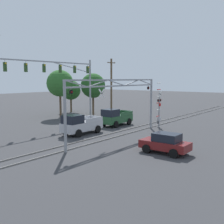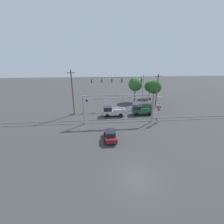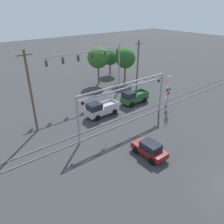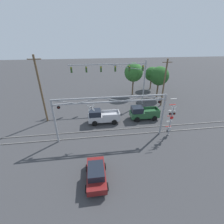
{
  "view_description": "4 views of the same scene",
  "coord_description": "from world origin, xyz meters",
  "px_view_note": "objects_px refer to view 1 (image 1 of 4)",
  "views": [
    {
      "loc": [
        -22.26,
        -1.42,
        5.96
      ],
      "look_at": [
        -0.07,
        15.6,
        2.61
      ],
      "focal_mm": 45.0,
      "sensor_mm": 36.0,
      "label": 1
    },
    {
      "loc": [
        -3.96,
        -12.76,
        12.33
      ],
      "look_at": [
        -1.37,
        15.06,
        2.44
      ],
      "focal_mm": 24.0,
      "sensor_mm": 36.0,
      "label": 2
    },
    {
      "loc": [
        -17.07,
        -3.78,
        14.55
      ],
      "look_at": [
        -1.71,
        15.63,
        2.26
      ],
      "focal_mm": 35.0,
      "sensor_mm": 36.0,
      "label": 3
    },
    {
      "loc": [
        -2.11,
        -1.46,
        12.23
      ],
      "look_at": [
        0.1,
        14.97,
        3.92
      ],
      "focal_mm": 24.0,
      "sensor_mm": 36.0,
      "label": 4
    }
  ],
  "objects_px": {
    "traffic_signal_span": "(69,76)",
    "utility_pole_right": "(111,88)",
    "crossing_gantry": "(116,96)",
    "background_tree_far_right_verge": "(71,90)",
    "pickup_truck_lead": "(80,125)",
    "sedan_waiting": "(165,143)",
    "pickup_truck_following": "(116,117)",
    "background_tree_beyond_span": "(60,83)",
    "background_tree_far_left_verge": "(93,86)",
    "crossing_signal_mast": "(159,110)"
  },
  "relations": [
    {
      "from": "traffic_signal_span",
      "to": "background_tree_far_left_verge",
      "type": "relative_size",
      "value": 2.04
    },
    {
      "from": "pickup_truck_following",
      "to": "background_tree_beyond_span",
      "type": "bearing_deg",
      "value": 83.71
    },
    {
      "from": "sedan_waiting",
      "to": "background_tree_far_left_verge",
      "type": "distance_m",
      "value": 25.24
    },
    {
      "from": "background_tree_far_left_verge",
      "to": "background_tree_far_right_verge",
      "type": "relative_size",
      "value": 1.2
    },
    {
      "from": "pickup_truck_following",
      "to": "utility_pole_right",
      "type": "xyz_separation_m",
      "value": [
        5.33,
        4.78,
        3.53
      ]
    },
    {
      "from": "sedan_waiting",
      "to": "background_tree_far_right_verge",
      "type": "xyz_separation_m",
      "value": [
        15.13,
        26.21,
        3.08
      ]
    },
    {
      "from": "crossing_gantry",
      "to": "pickup_truck_following",
      "type": "xyz_separation_m",
      "value": [
        5.87,
        4.49,
        -3.16
      ]
    },
    {
      "from": "background_tree_beyond_span",
      "to": "background_tree_far_right_verge",
      "type": "xyz_separation_m",
      "value": [
        5.74,
        3.58,
        -1.3
      ]
    },
    {
      "from": "pickup_truck_following",
      "to": "background_tree_far_right_verge",
      "type": "xyz_separation_m",
      "value": [
        7.02,
        15.17,
        2.85
      ]
    },
    {
      "from": "pickup_truck_lead",
      "to": "background_tree_far_right_verge",
      "type": "bearing_deg",
      "value": 48.39
    },
    {
      "from": "sedan_waiting",
      "to": "pickup_truck_following",
      "type": "bearing_deg",
      "value": 53.69
    },
    {
      "from": "traffic_signal_span",
      "to": "pickup_truck_following",
      "type": "bearing_deg",
      "value": -68.7
    },
    {
      "from": "utility_pole_right",
      "to": "background_tree_far_right_verge",
      "type": "relative_size",
      "value": 1.57
    },
    {
      "from": "pickup_truck_lead",
      "to": "background_tree_beyond_span",
      "type": "distance_m",
      "value": 14.93
    },
    {
      "from": "pickup_truck_lead",
      "to": "background_tree_far_left_verge",
      "type": "bearing_deg",
      "value": 36.35
    },
    {
      "from": "pickup_truck_lead",
      "to": "background_tree_far_left_verge",
      "type": "distance_m",
      "value": 16.62
    },
    {
      "from": "crossing_gantry",
      "to": "background_tree_beyond_span",
      "type": "distance_m",
      "value": 17.63
    },
    {
      "from": "pickup_truck_following",
      "to": "background_tree_far_left_verge",
      "type": "height_order",
      "value": "background_tree_far_left_verge"
    },
    {
      "from": "background_tree_beyond_span",
      "to": "background_tree_far_right_verge",
      "type": "bearing_deg",
      "value": 31.93
    },
    {
      "from": "crossing_signal_mast",
      "to": "pickup_truck_following",
      "type": "bearing_deg",
      "value": 111.77
    },
    {
      "from": "pickup_truck_following",
      "to": "background_tree_beyond_span",
      "type": "xyz_separation_m",
      "value": [
        1.28,
        11.59,
        4.15
      ]
    },
    {
      "from": "traffic_signal_span",
      "to": "utility_pole_right",
      "type": "bearing_deg",
      "value": -8.49
    },
    {
      "from": "traffic_signal_span",
      "to": "sedan_waiting",
      "type": "height_order",
      "value": "traffic_signal_span"
    },
    {
      "from": "utility_pole_right",
      "to": "background_tree_beyond_span",
      "type": "distance_m",
      "value": 7.95
    },
    {
      "from": "background_tree_far_left_verge",
      "to": "utility_pole_right",
      "type": "bearing_deg",
      "value": -102.34
    },
    {
      "from": "utility_pole_right",
      "to": "background_tree_beyond_span",
      "type": "height_order",
      "value": "utility_pole_right"
    },
    {
      "from": "pickup_truck_following",
      "to": "sedan_waiting",
      "type": "bearing_deg",
      "value": -126.31
    },
    {
      "from": "pickup_truck_following",
      "to": "background_tree_far_right_verge",
      "type": "height_order",
      "value": "background_tree_far_right_verge"
    },
    {
      "from": "background_tree_beyond_span",
      "to": "background_tree_far_left_verge",
      "type": "relative_size",
      "value": 1.07
    },
    {
      "from": "pickup_truck_lead",
      "to": "sedan_waiting",
      "type": "xyz_separation_m",
      "value": [
        -1.38,
        -10.73,
        -0.23
      ]
    },
    {
      "from": "crossing_gantry",
      "to": "pickup_truck_lead",
      "type": "bearing_deg",
      "value": 101.6
    },
    {
      "from": "pickup_truck_lead",
      "to": "sedan_waiting",
      "type": "distance_m",
      "value": 10.82
    },
    {
      "from": "crossing_gantry",
      "to": "background_tree_far_right_verge",
      "type": "bearing_deg",
      "value": 56.75
    },
    {
      "from": "background_tree_far_right_verge",
      "to": "crossing_signal_mast",
      "type": "bearing_deg",
      "value": -103.9
    },
    {
      "from": "pickup_truck_lead",
      "to": "background_tree_beyond_span",
      "type": "height_order",
      "value": "background_tree_beyond_span"
    },
    {
      "from": "background_tree_far_right_verge",
      "to": "pickup_truck_following",
      "type": "bearing_deg",
      "value": -114.83
    },
    {
      "from": "background_tree_beyond_span",
      "to": "background_tree_far_right_verge",
      "type": "relative_size",
      "value": 1.28
    },
    {
      "from": "crossing_gantry",
      "to": "background_tree_beyond_span",
      "type": "xyz_separation_m",
      "value": [
        7.15,
        16.08,
        1.0
      ]
    },
    {
      "from": "sedan_waiting",
      "to": "background_tree_beyond_span",
      "type": "height_order",
      "value": "background_tree_beyond_span"
    },
    {
      "from": "crossing_signal_mast",
      "to": "sedan_waiting",
      "type": "bearing_deg",
      "value": -149.39
    },
    {
      "from": "pickup_truck_following",
      "to": "background_tree_beyond_span",
      "type": "height_order",
      "value": "background_tree_beyond_span"
    },
    {
      "from": "traffic_signal_span",
      "to": "pickup_truck_lead",
      "type": "height_order",
      "value": "traffic_signal_span"
    },
    {
      "from": "crossing_gantry",
      "to": "crossing_signal_mast",
      "type": "distance_m",
      "value": 8.16
    },
    {
      "from": "traffic_signal_span",
      "to": "background_tree_far_left_verge",
      "type": "height_order",
      "value": "traffic_signal_span"
    },
    {
      "from": "pickup_truck_lead",
      "to": "traffic_signal_span",
      "type": "bearing_deg",
      "value": 54.61
    },
    {
      "from": "sedan_waiting",
      "to": "background_tree_far_right_verge",
      "type": "distance_m",
      "value": 30.42
    },
    {
      "from": "pickup_truck_lead",
      "to": "pickup_truck_following",
      "type": "relative_size",
      "value": 1.04
    },
    {
      "from": "pickup_truck_following",
      "to": "utility_pole_right",
      "type": "distance_m",
      "value": 7.98
    },
    {
      "from": "traffic_signal_span",
      "to": "sedan_waiting",
      "type": "bearing_deg",
      "value": -108.9
    },
    {
      "from": "background_tree_far_left_verge",
      "to": "background_tree_far_right_verge",
      "type": "height_order",
      "value": "background_tree_far_left_verge"
    }
  ]
}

